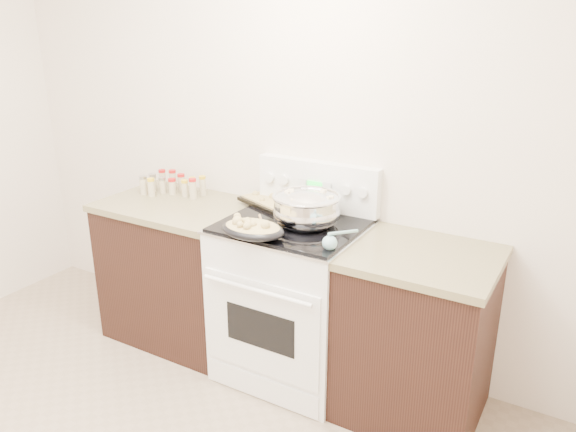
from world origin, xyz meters
The scene contains 9 objects.
counter_left centered at (-0.48, 1.43, 0.46)m, with size 0.93×0.67×0.92m.
counter_right centered at (1.08, 1.43, 0.46)m, with size 0.73×0.67×0.92m.
kitchen_range centered at (0.35, 1.42, 0.49)m, with size 0.78×0.73×1.22m.
mixing_bowl centered at (0.43, 1.44, 1.03)m, with size 0.42×0.42×0.22m.
roasting_pan centered at (0.28, 1.14, 0.99)m, with size 0.35×0.25×0.11m.
baking_sheet centered at (0.09, 1.66, 0.96)m, with size 0.48×0.41×0.06m.
wooden_spoon centered at (0.18, 1.26, 0.95)m, with size 0.18×0.21×0.04m.
blue_ladle centered at (0.68, 1.22, 0.97)m, with size 0.09×0.26×0.09m.
spice_jars centered at (-0.64, 1.56, 0.98)m, with size 0.39×0.23×0.13m.
Camera 1 is at (1.77, -1.07, 2.02)m, focal length 35.00 mm.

